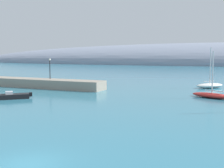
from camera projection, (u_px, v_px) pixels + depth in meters
name	position (u px, v px, depth m)	size (l,w,h in m)	color
water	(28.00, 165.00, 16.72)	(600.00, 600.00, 0.00)	teal
breakwater_rocks	(37.00, 83.00, 55.77)	(27.73, 3.99, 1.64)	gray
sailboat_white_mid_mooring	(210.00, 85.00, 54.67)	(5.81, 5.60, 7.55)	white
sailboat_red_outer_mooring	(212.00, 95.00, 42.31)	(6.43, 4.53, 6.76)	red
motorboat_black_foreground	(14.00, 96.00, 41.62)	(4.38, 4.11, 1.06)	black
harbor_lamp_post	(50.00, 66.00, 55.20)	(0.36, 0.36, 3.83)	black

